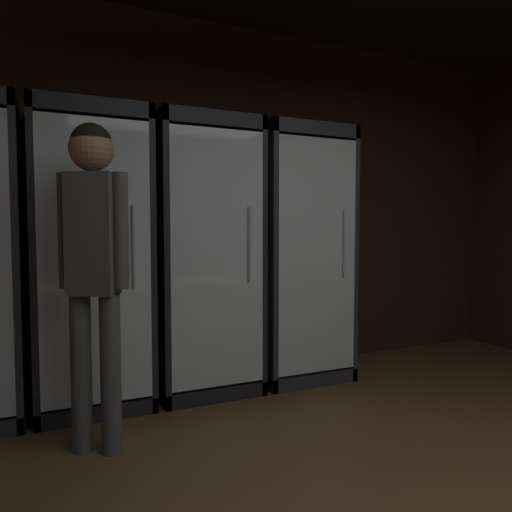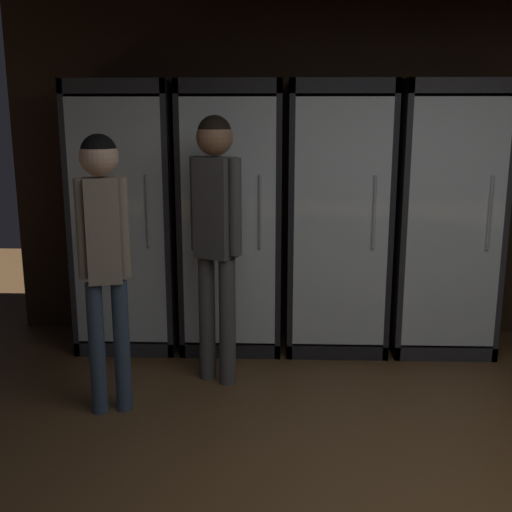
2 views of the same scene
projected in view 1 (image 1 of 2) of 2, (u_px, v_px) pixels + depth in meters
wall_back at (246, 202)px, 3.92m from camera, size 6.00×0.06×2.80m
cooler_left at (91, 262)px, 3.14m from camera, size 0.73×0.66×1.95m
cooler_center at (202, 259)px, 3.46m from camera, size 0.73×0.66×1.95m
cooler_right at (294, 256)px, 3.77m from camera, size 0.73×0.66×1.95m
shopper_far at (93, 247)px, 2.44m from camera, size 0.33×0.26×1.72m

